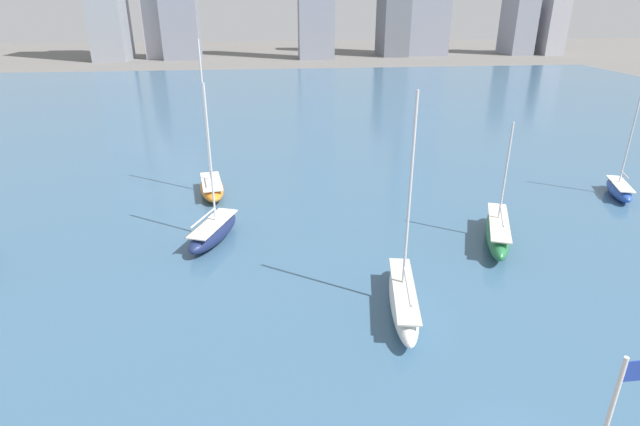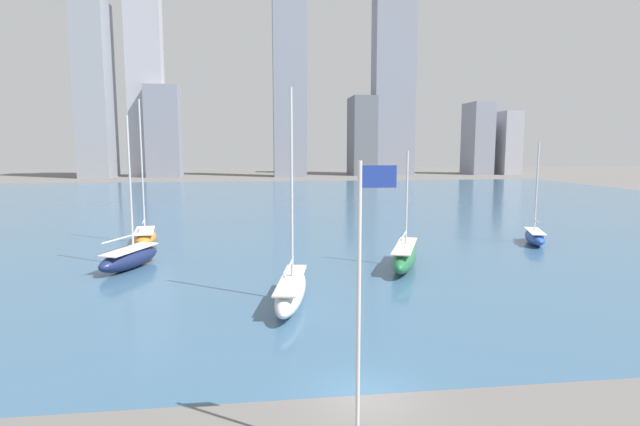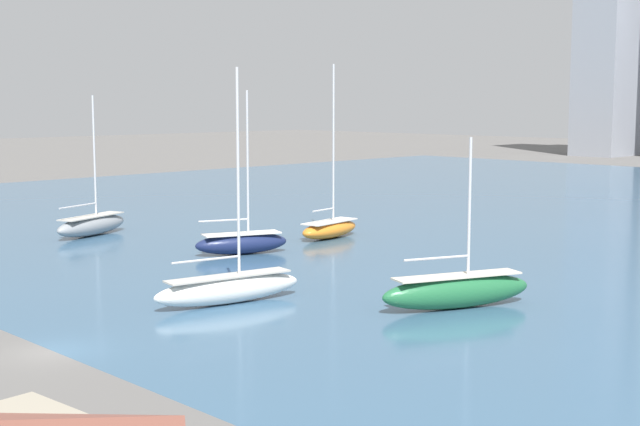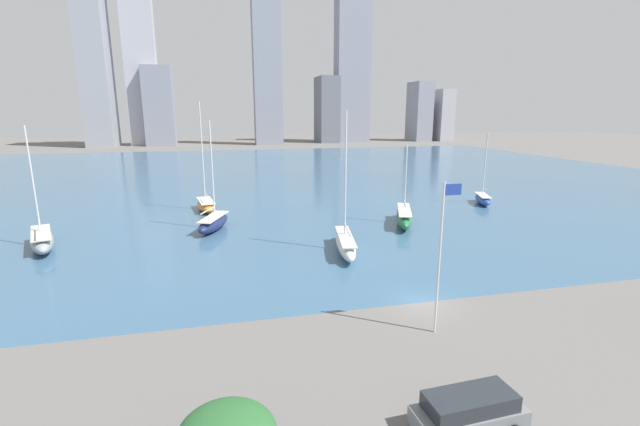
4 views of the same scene
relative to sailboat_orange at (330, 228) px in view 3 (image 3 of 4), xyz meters
name	(u,v)px [view 3 (image 3 of 4)]	position (x,y,z in m)	size (l,w,h in m)	color
ground_plane	(54,351)	(16.55, -35.78, -0.93)	(500.00, 500.00, 0.00)	#605E5B
sailboat_orange	(330,228)	(0.00, 0.00, 0.00)	(3.51, 7.76, 15.52)	orange
sailboat_gray	(92,225)	(-16.38, -14.56, 0.08)	(5.05, 9.11, 12.79)	gray
sailboat_white	(229,287)	(14.31, -23.02, 0.07)	(3.49, 9.97, 14.25)	white
sailboat_navy	(242,242)	(1.10, -11.16, 0.05)	(4.85, 7.97, 13.12)	#19234C
sailboat_green	(457,290)	(24.79, -14.12, 0.15)	(5.48, 9.87, 10.14)	#236B3D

